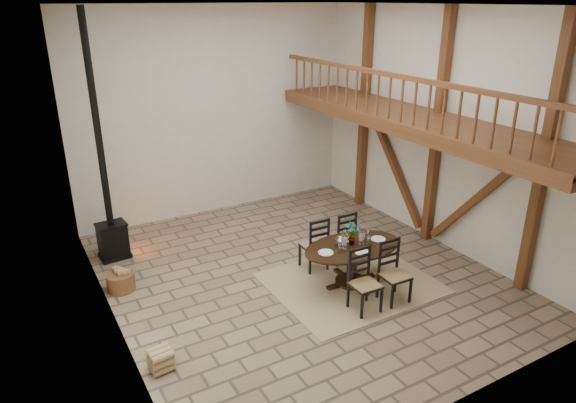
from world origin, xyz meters
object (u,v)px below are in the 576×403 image
dining_table (352,262)px  log_stack (161,360)px  wood_stove (108,207)px  log_basket (121,281)px

dining_table → log_stack: dining_table is taller
wood_stove → log_basket: bearing=-102.4°
dining_table → log_stack: 3.94m
dining_table → wood_stove: wood_stove is taller
wood_stove → log_stack: (-0.20, -3.94, -0.98)m
wood_stove → log_stack: wood_stove is taller
wood_stove → log_basket: 1.69m
dining_table → log_basket: size_ratio=4.24×
dining_table → wood_stove: (-3.69, 3.35, 0.69)m
wood_stove → log_stack: 4.06m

